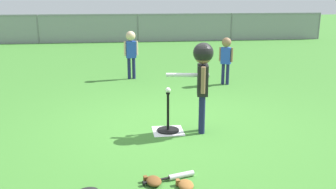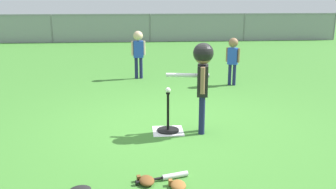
% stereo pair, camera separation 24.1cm
% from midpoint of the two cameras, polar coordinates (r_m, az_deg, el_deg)
% --- Properties ---
extents(ground_plane, '(60.00, 60.00, 0.00)m').
position_cam_midpoint_polar(ground_plane, '(5.63, 2.36, -4.89)').
color(ground_plane, '#3D7A2D').
extents(home_plate, '(0.44, 0.44, 0.01)m').
position_cam_midpoint_polar(home_plate, '(5.43, 1.28, -5.58)').
color(home_plate, white).
rests_on(home_plate, ground_plane).
extents(batting_tee, '(0.32, 0.32, 0.58)m').
position_cam_midpoint_polar(batting_tee, '(5.40, 1.28, -4.77)').
color(batting_tee, black).
rests_on(batting_tee, ground_plane).
extents(baseball_on_tee, '(0.07, 0.07, 0.07)m').
position_cam_midpoint_polar(baseball_on_tee, '(5.25, 1.31, 0.67)').
color(baseball_on_tee, white).
rests_on(baseball_on_tee, batting_tee).
extents(batter_child, '(0.65, 0.36, 1.29)m').
position_cam_midpoint_polar(batter_child, '(5.17, 6.63, 3.79)').
color(batter_child, '#191E4C').
rests_on(batter_child, ground_plane).
extents(fielder_deep_center, '(0.33, 0.22, 1.11)m').
position_cam_midpoint_polar(fielder_deep_center, '(8.70, -3.77, 7.08)').
color(fielder_deep_center, '#191E4C').
rests_on(fielder_deep_center, ground_plane).
extents(fielder_deep_left, '(0.27, 0.21, 1.03)m').
position_cam_midpoint_polar(fielder_deep_left, '(8.18, 10.72, 5.95)').
color(fielder_deep_left, '#191E4C').
rests_on(fielder_deep_left, ground_plane).
extents(spare_bat_silver, '(0.58, 0.22, 0.06)m').
position_cam_midpoint_polar(spare_bat_silver, '(4.09, 1.98, -12.44)').
color(spare_bat_silver, silver).
rests_on(spare_bat_silver, ground_plane).
extents(glove_near_bats, '(0.17, 0.22, 0.07)m').
position_cam_midpoint_polar(glove_near_bats, '(3.92, 3.32, -13.69)').
color(glove_near_bats, brown).
rests_on(glove_near_bats, ground_plane).
extents(glove_outfield_drop, '(0.20, 0.24, 0.07)m').
position_cam_midpoint_polar(glove_outfield_drop, '(4.00, -1.58, -13.02)').
color(glove_outfield_drop, brown).
rests_on(glove_outfield_drop, ground_plane).
extents(outfield_fence, '(16.06, 0.06, 1.15)m').
position_cam_midpoint_polar(outfield_fence, '(15.74, -2.35, 10.30)').
color(outfield_fence, slate).
rests_on(outfield_fence, ground_plane).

